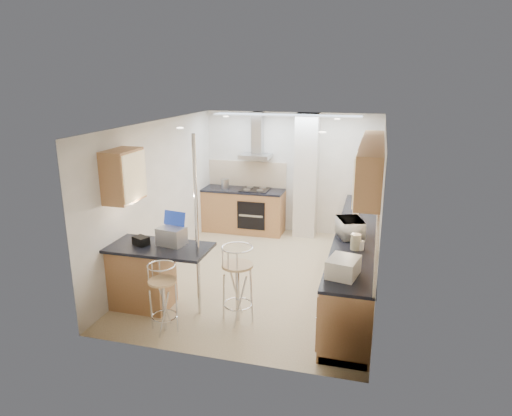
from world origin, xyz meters
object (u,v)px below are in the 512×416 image
(bar_stool_end, at_px, (238,284))
(bar_stool_near, at_px, (163,298))
(bread_bin, at_px, (343,267))
(laptop, at_px, (172,236))
(microwave, at_px, (350,228))

(bar_stool_end, bearing_deg, bar_stool_near, 138.51)
(bar_stool_near, bearing_deg, bread_bin, 26.43)
(laptop, xyz_separation_m, bar_stool_end, (1.00, -0.16, -0.53))
(bar_stool_end, xyz_separation_m, bread_bin, (1.38, -0.22, 0.49))
(laptop, distance_m, bread_bin, 2.40)
(laptop, bearing_deg, bread_bin, 0.82)
(bar_stool_near, bearing_deg, laptop, 123.09)
(laptop, bearing_deg, microwave, 33.50)
(bread_bin, bearing_deg, bar_stool_end, -177.22)
(bar_stool_near, distance_m, bread_bin, 2.30)
(laptop, relative_size, bar_stool_near, 0.38)
(laptop, bearing_deg, bar_stool_end, 0.82)
(microwave, xyz_separation_m, laptop, (-2.36, -1.03, 0.01))
(microwave, distance_m, laptop, 2.58)
(bar_stool_near, xyz_separation_m, bread_bin, (2.22, 0.27, 0.56))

